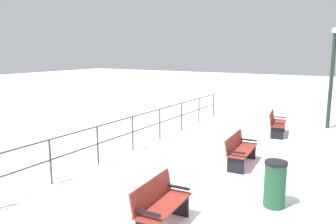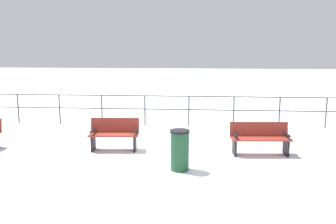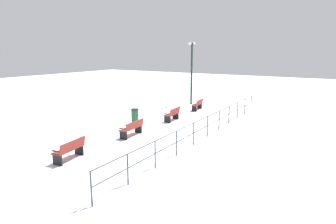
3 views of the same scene
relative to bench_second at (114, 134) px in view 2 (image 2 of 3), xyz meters
The scene contains 5 objects.
ground_plane 2.10m from the bench_second, 85.73° to the left, with size 80.00×80.00×0.00m, color white.
bench_second is the anchor object (origin of this frame).
bench_third 4.07m from the bench_second, 88.62° to the left, with size 0.67×1.64×0.86m.
waterfront_railing 3.95m from the bench_second, 148.81° to the left, with size 0.05×16.55×1.13m.
trash_bin 2.50m from the bench_second, 51.14° to the left, with size 0.46×0.46×0.98m.
Camera 2 is at (9.64, 0.31, 2.90)m, focal length 38.42 mm.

